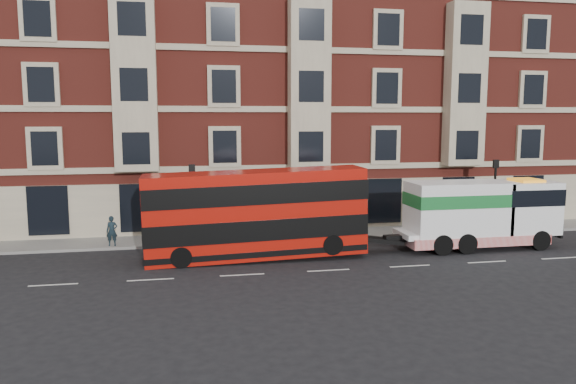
# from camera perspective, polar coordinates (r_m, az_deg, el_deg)

# --- Properties ---
(ground) EXTENTS (120.00, 120.00, 0.00)m
(ground) POSITION_cam_1_polar(r_m,az_deg,el_deg) (26.22, 4.13, -7.95)
(ground) COLOR black
(ground) RESTS_ON ground
(sidewalk) EXTENTS (90.00, 3.00, 0.15)m
(sidewalk) POSITION_cam_1_polar(r_m,az_deg,el_deg) (33.30, 0.78, -4.44)
(sidewalk) COLOR slate
(sidewalk) RESTS_ON ground
(victorian_terrace) EXTENTS (45.00, 12.00, 20.40)m
(victorian_terrace) POSITION_cam_1_polar(r_m,az_deg,el_deg) (40.14, -0.69, 11.95)
(victorian_terrace) COLOR maroon
(victorian_terrace) RESTS_ON ground
(lamp_post_west) EXTENTS (0.35, 0.15, 4.35)m
(lamp_post_west) POSITION_cam_1_polar(r_m,az_deg,el_deg) (30.90, -9.68, -0.59)
(lamp_post_west) COLOR black
(lamp_post_west) RESTS_ON sidewalk
(lamp_post_east) EXTENTS (0.35, 0.15, 4.35)m
(lamp_post_east) POSITION_cam_1_polar(r_m,az_deg,el_deg) (36.06, 20.25, 0.21)
(lamp_post_east) COLOR black
(lamp_post_east) RESTS_ON sidewalk
(double_decker_bus) EXTENTS (10.87, 2.49, 4.40)m
(double_decker_bus) POSITION_cam_1_polar(r_m,az_deg,el_deg) (27.87, -3.32, -2.10)
(double_decker_bus) COLOR #B21309
(double_decker_bus) RESTS_ON ground
(tow_truck) EXTENTS (8.70, 2.57, 3.62)m
(tow_truck) POSITION_cam_1_polar(r_m,az_deg,el_deg) (31.82, 18.76, -2.03)
(tow_truck) COLOR white
(tow_truck) RESTS_ON ground
(pedestrian) EXTENTS (0.60, 0.40, 1.61)m
(pedestrian) POSITION_cam_1_polar(r_m,az_deg,el_deg) (31.64, -17.45, -3.80)
(pedestrian) COLOR #16252D
(pedestrian) RESTS_ON sidewalk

